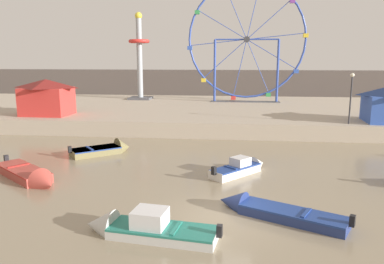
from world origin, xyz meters
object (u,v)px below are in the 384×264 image
Objects in this scene: motorboat_olive_wood at (107,149)px; carnival_booth_red_striped at (47,96)px; ferris_wheel_blue_frame at (247,41)px; drop_tower_steel_tower at (140,58)px; motorboat_white_red_stripe at (242,167)px; promenade_lamp_near at (351,91)px; motorboat_faded_red at (31,176)px; motorboat_navy_blue at (270,210)px; motorboat_pale_grey at (139,227)px.

carnival_booth_red_striped reaches higher than motorboat_olive_wood.
ferris_wheel_blue_frame is 1.32× the size of drop_tower_steel_tower.
ferris_wheel_blue_frame is at bearing 35.76° from carnival_booth_red_striped.
motorboat_white_red_stripe is 0.94× the size of promenade_lamp_near.
ferris_wheel_blue_frame is at bearing 103.92° from motorboat_faded_red.
motorboat_faded_red is at bearing -147.27° from motorboat_olive_wood.
drop_tower_steel_tower reaches higher than carnival_booth_red_striped.
promenade_lamp_near is at bearing -88.79° from motorboat_navy_blue.
motorboat_pale_grey reaches higher than motorboat_white_red_stripe.
drop_tower_steel_tower is (-1.05, 29.46, 6.23)m from motorboat_faded_red.
drop_tower_steel_tower is at bearing 172.59° from ferris_wheel_blue_frame.
promenade_lamp_near reaches higher than motorboat_navy_blue.
drop_tower_steel_tower is at bearing 71.25° from carnival_booth_red_striped.
ferris_wheel_blue_frame is (12.32, 27.72, 8.22)m from motorboat_faded_red.
motorboat_white_red_stripe reaches higher than motorboat_faded_red.
motorboat_olive_wood is (-9.41, 3.73, -0.07)m from motorboat_white_red_stripe.
carnival_booth_red_striped is (-18.70, -12.77, -5.43)m from ferris_wheel_blue_frame.
ferris_wheel_blue_frame is at bearing 25.21° from motorboat_olive_wood.
motorboat_navy_blue is at bearing -128.76° from motorboat_white_red_stripe.
motorboat_olive_wood is at bearing 109.76° from motorboat_faded_red.
motorboat_olive_wood is at bearing -160.56° from promenade_lamp_near.
motorboat_olive_wood is at bearing -16.65° from motorboat_navy_blue.
ferris_wheel_blue_frame is at bearing -7.41° from drop_tower_steel_tower.
motorboat_navy_blue is 0.39× the size of ferris_wheel_blue_frame.
motorboat_olive_wood is at bearing 110.00° from motorboat_white_red_stripe.
ferris_wheel_blue_frame is 17.43m from promenade_lamp_near.
motorboat_white_red_stripe is 11.85m from motorboat_faded_red.
promenade_lamp_near is (12.81, 18.63, 3.68)m from motorboat_pale_grey.
motorboat_pale_grey is 22.90m from promenade_lamp_near.
motorboat_pale_grey is at bearing 0.31° from motorboat_faded_red.
drop_tower_steel_tower is 2.65× the size of promenade_lamp_near.
motorboat_pale_grey is 36.74m from drop_tower_steel_tower.
motorboat_navy_blue is 1.32× the size of motorboat_olive_wood.
motorboat_faded_red is 0.37× the size of ferris_wheel_blue_frame.
carnival_booth_red_striped reaches higher than motorboat_pale_grey.
motorboat_navy_blue is at bearing -146.99° from motorboat_pale_grey.
drop_tower_steel_tower is at bearing -40.86° from motorboat_navy_blue.
carnival_booth_red_striped is (-6.38, 14.95, 2.78)m from motorboat_faded_red.
carnival_booth_red_striped is at bearing 95.94° from motorboat_olive_wood.
motorboat_navy_blue is 1.19× the size of carnival_booth_red_striped.
motorboat_pale_grey is 1.41× the size of motorboat_white_red_stripe.
motorboat_pale_grey is at bearing -54.79° from carnival_booth_red_striped.
promenade_lamp_near is (7.71, 16.24, 3.74)m from motorboat_navy_blue.
drop_tower_steel_tower reaches higher than motorboat_white_red_stripe.
carnival_booth_red_striped is at bearing 150.99° from motorboat_faded_red.
drop_tower_steel_tower is (-3.17, 22.98, 6.25)m from motorboat_olive_wood.
motorboat_navy_blue is 14.34m from motorboat_olive_wood.
promenade_lamp_near is (26.65, -2.07, 0.93)m from carnival_booth_red_striped.
ferris_wheel_blue_frame is at bearing 39.82° from motorboat_white_red_stripe.
ferris_wheel_blue_frame reaches higher than promenade_lamp_near.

